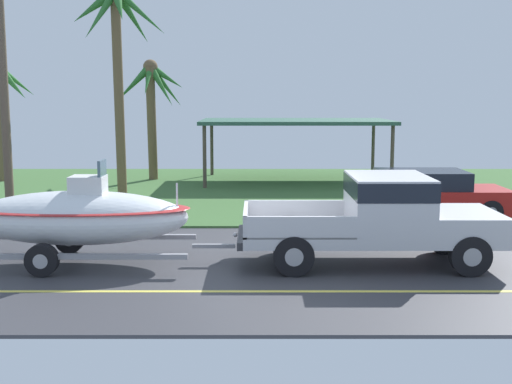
# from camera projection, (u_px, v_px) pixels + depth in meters

# --- Properties ---
(ground) EXTENTS (36.00, 22.00, 0.11)m
(ground) POSITION_uv_depth(u_px,v_px,m) (270.00, 202.00, 22.02)
(ground) COLOR #38383D
(pickup_truck_towing) EXTENTS (5.47, 2.15, 1.87)m
(pickup_truck_towing) POSITION_uv_depth(u_px,v_px,m) (388.00, 215.00, 13.76)
(pickup_truck_towing) COLOR silver
(pickup_truck_towing) RESTS_ON ground
(boat_on_trailer) EXTENTS (5.85, 2.18, 2.18)m
(boat_on_trailer) POSITION_uv_depth(u_px,v_px,m) (79.00, 217.00, 13.79)
(boat_on_trailer) COLOR gray
(boat_on_trailer) RESTS_ON ground
(parked_sedan_near) EXTENTS (4.40, 1.94, 1.38)m
(parked_sedan_near) POSITION_uv_depth(u_px,v_px,m) (428.00, 195.00, 19.00)
(parked_sedan_near) COLOR #B21E19
(parked_sedan_near) RESTS_ON ground
(carport_awning) EXTENTS (7.55, 4.61, 2.54)m
(carport_awning) POSITION_uv_depth(u_px,v_px,m) (297.00, 123.00, 26.78)
(carport_awning) COLOR #4C4238
(carport_awning) RESTS_ON ground
(palm_tree_near_left) EXTENTS (3.24, 2.82, 7.15)m
(palm_tree_near_left) POSITION_uv_depth(u_px,v_px,m) (118.00, 37.00, 21.85)
(palm_tree_near_left) COLOR brown
(palm_tree_near_left) RESTS_ON ground
(palm_tree_near_right) EXTENTS (2.90, 2.52, 4.90)m
(palm_tree_near_right) POSITION_uv_depth(u_px,v_px,m) (1.00, 90.00, 26.73)
(palm_tree_near_right) COLOR brown
(palm_tree_near_right) RESTS_ON ground
(palm_tree_mid) EXTENTS (3.09, 2.85, 4.95)m
(palm_tree_mid) POSITION_uv_depth(u_px,v_px,m) (152.00, 91.00, 27.04)
(palm_tree_mid) COLOR brown
(palm_tree_mid) RESTS_ON ground
(utility_pole) EXTENTS (0.24, 1.80, 7.84)m
(utility_pole) POSITION_uv_depth(u_px,v_px,m) (5.00, 74.00, 17.79)
(utility_pole) COLOR brown
(utility_pole) RESTS_ON ground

